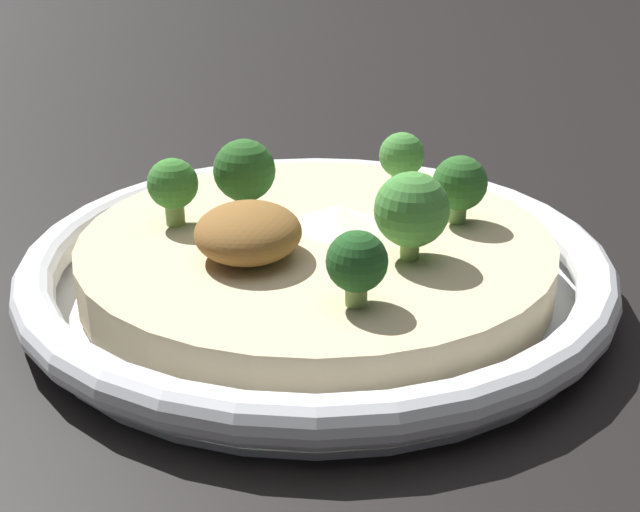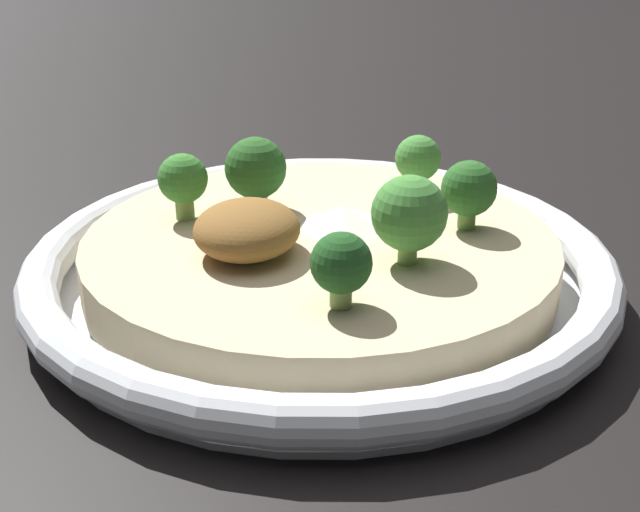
% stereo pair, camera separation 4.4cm
% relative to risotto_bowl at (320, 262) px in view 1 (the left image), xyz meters
% --- Properties ---
extents(ground_plane, '(6.00, 6.00, 0.00)m').
position_rel_risotto_bowl_xyz_m(ground_plane, '(0.00, 0.00, -0.02)').
color(ground_plane, black).
extents(risotto_bowl, '(0.32, 0.32, 0.03)m').
position_rel_risotto_bowl_xyz_m(risotto_bowl, '(0.00, 0.00, 0.00)').
color(risotto_bowl, silver).
rests_on(risotto_bowl, ground_plane).
extents(cheese_sprinkle, '(0.05, 0.05, 0.01)m').
position_rel_risotto_bowl_xyz_m(cheese_sprinkle, '(0.01, -0.01, 0.02)').
color(cheese_sprinkle, white).
rests_on(cheese_sprinkle, risotto_bowl).
extents(crispy_onion_garnish, '(0.06, 0.05, 0.03)m').
position_rel_risotto_bowl_xyz_m(crispy_onion_garnish, '(-0.03, 0.03, 0.03)').
color(crispy_onion_garnish, brown).
rests_on(crispy_onion_garnish, risotto_bowl).
extents(broccoli_right, '(0.03, 0.03, 0.04)m').
position_rel_risotto_bowl_xyz_m(broccoli_right, '(0.07, -0.05, 0.04)').
color(broccoli_right, '#759E4C').
rests_on(broccoli_right, risotto_bowl).
extents(broccoli_front_left, '(0.04, 0.04, 0.05)m').
position_rel_risotto_bowl_xyz_m(broccoli_front_left, '(-0.03, -0.05, 0.04)').
color(broccoli_front_left, '#759E4C').
rests_on(broccoli_front_left, risotto_bowl).
extents(broccoli_front_right, '(0.03, 0.03, 0.04)m').
position_rel_risotto_bowl_xyz_m(broccoli_front_right, '(0.02, -0.08, 0.04)').
color(broccoli_front_right, '#668E47').
rests_on(broccoli_front_right, risotto_bowl).
extents(broccoli_left, '(0.03, 0.03, 0.04)m').
position_rel_risotto_bowl_xyz_m(broccoli_left, '(-0.08, -0.02, 0.04)').
color(broccoli_left, '#84A856').
rests_on(broccoli_left, risotto_bowl).
extents(broccoli_back, '(0.03, 0.03, 0.04)m').
position_rel_risotto_bowl_xyz_m(broccoli_back, '(0.01, 0.08, 0.04)').
color(broccoli_back, '#759E4C').
rests_on(broccoli_back, risotto_bowl).
extents(broccoli_back_right, '(0.04, 0.04, 0.04)m').
position_rel_risotto_bowl_xyz_m(broccoli_back_right, '(0.03, 0.04, 0.04)').
color(broccoli_back_right, '#84A856').
rests_on(broccoli_back_right, risotto_bowl).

